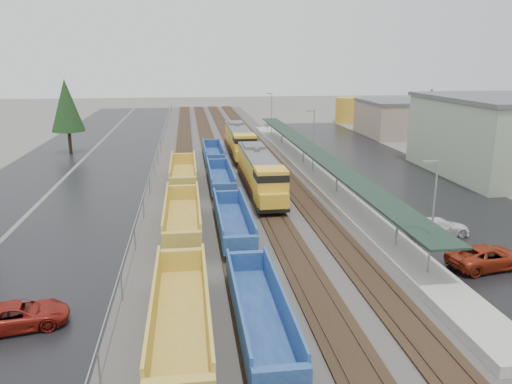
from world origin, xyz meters
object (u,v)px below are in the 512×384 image
locomotive_lead (260,173)px  well_string_yellow (181,319)px  locomotive_trail (239,141)px  well_string_blue (243,258)px  storage_tank (348,110)px  parked_car_west_c (18,316)px  parked_car_east_b (488,257)px  parked_car_east_c (439,227)px

locomotive_lead → well_string_yellow: bearing=-106.3°
locomotive_trail → well_string_blue: (-4.00, -40.76, -1.20)m
storage_tank → parked_car_west_c: bearing=-118.5°
well_string_yellow → locomotive_lead: bearing=73.7°
well_string_yellow → well_string_blue: bearing=62.5°
locomotive_lead → storage_tank: (27.95, 57.06, 0.45)m
well_string_yellow → parked_car_west_c: well_string_yellow is taller
well_string_blue → parked_car_west_c: 13.64m
locomotive_trail → well_string_yellow: size_ratio=0.24×
well_string_blue → well_string_yellow: bearing=-117.5°
well_string_yellow → well_string_blue: well_string_yellow is taller
locomotive_lead → parked_car_west_c: bearing=-123.5°
parked_car_west_c → parked_car_east_b: 29.48m
locomotive_trail → parked_car_east_c: size_ratio=3.94×
parked_car_west_c → parked_car_east_c: bearing=-82.5°
parked_car_east_b → parked_car_east_c: bearing=-8.1°
well_string_yellow → parked_car_west_c: bearing=164.2°
locomotive_trail → parked_car_east_b: 43.98m
parked_car_east_c → parked_car_west_c: bearing=111.4°
locomotive_trail → storage_tank: bearing=52.2°
well_string_blue → locomotive_lead: bearing=78.6°
locomotive_lead → well_string_blue: 20.20m
well_string_blue → parked_car_east_b: well_string_blue is taller
storage_tank → parked_car_east_c: 73.21m
storage_tank → well_string_yellow: bearing=-113.0°
locomotive_lead → locomotive_trail: size_ratio=1.00×
parked_car_east_c → locomotive_trail: bearing=21.0°
locomotive_lead → well_string_yellow: size_ratio=0.24×
storage_tank → parked_car_east_b: storage_tank is taller
locomotive_trail → parked_car_east_c: locomotive_trail is taller
locomotive_trail → parked_car_east_c: 37.66m
locomotive_trail → parked_car_east_c: bearing=-70.5°
locomotive_lead → parked_car_west_c: locomotive_lead is taller
storage_tank → parked_car_east_b: size_ratio=0.98×
well_string_blue → parked_car_east_b: bearing=-4.6°
well_string_blue → parked_car_west_c: (-12.58, -5.26, -0.40)m
locomotive_trail → storage_tank: 45.62m
well_string_yellow → well_string_blue: 8.66m
well_string_yellow → parked_car_west_c: (-8.58, 2.42, -0.51)m
storage_tank → well_string_blue: bearing=-112.6°
storage_tank → parked_car_east_c: (-15.41, -71.54, -2.06)m
storage_tank → locomotive_lead: bearing=-116.1°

